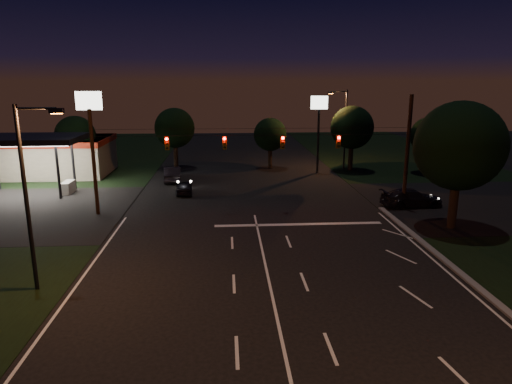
{
  "coord_description": "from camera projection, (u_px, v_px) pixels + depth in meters",
  "views": [
    {
      "loc": [
        -2.08,
        -19.36,
        10.03
      ],
      "look_at": [
        -0.2,
        9.21,
        3.0
      ],
      "focal_mm": 32.0,
      "sensor_mm": 36.0,
      "label": 1
    }
  ],
  "objects": [
    {
      "name": "tree_far_b",
      "position": [
        175.0,
        128.0,
        52.75
      ],
      "size": [
        4.6,
        4.6,
        6.98
      ],
      "color": "black",
      "rests_on": "ground"
    },
    {
      "name": "tree_far_c",
      "position": [
        270.0,
        135.0,
        52.63
      ],
      "size": [
        3.8,
        3.8,
        5.86
      ],
      "color": "black",
      "rests_on": "ground"
    },
    {
      "name": "pole_sign_left_near",
      "position": [
        90.0,
        116.0,
        40.05
      ],
      "size": [
        2.2,
        0.3,
        9.1
      ],
      "color": "black",
      "rests_on": "ground"
    },
    {
      "name": "tree_right_near",
      "position": [
        459.0,
        147.0,
        30.64
      ],
      "size": [
        6.0,
        6.0,
        8.76
      ],
      "color": "black",
      "rests_on": "ground"
    },
    {
      "name": "pole_sign_right",
      "position": [
        319.0,
        116.0,
        49.38
      ],
      "size": [
        1.8,
        0.3,
        8.4
      ],
      "color": "black",
      "rests_on": "ground"
    },
    {
      "name": "tree_far_a",
      "position": [
        76.0,
        136.0,
        48.31
      ],
      "size": [
        4.2,
        4.2,
        6.42
      ],
      "color": "black",
      "rests_on": "ground"
    },
    {
      "name": "car_cross",
      "position": [
        412.0,
        198.0,
        37.05
      ],
      "size": [
        5.15,
        2.42,
        1.45
      ],
      "primitive_type": "imported",
      "rotation": [
        0.0,
        0.0,
        1.65
      ],
      "color": "black",
      "rests_on": "ground"
    },
    {
      "name": "cross_street_right",
      "position": [
        492.0,
        204.0,
        38.06
      ],
      "size": [
        20.0,
        16.0,
        0.02
      ],
      "primitive_type": "cube",
      "color": "black",
      "rests_on": "ground"
    },
    {
      "name": "ground",
      "position": [
        273.0,
        301.0,
        21.28
      ],
      "size": [
        140.0,
        140.0,
        0.0
      ],
      "primitive_type": "plane",
      "color": "black",
      "rests_on": "ground"
    },
    {
      "name": "signal_span",
      "position": [
        254.0,
        142.0,
        34.47
      ],
      "size": [
        24.0,
        0.4,
        1.56
      ],
      "color": "black",
      "rests_on": "ground"
    },
    {
      "name": "utility_pole_right",
      "position": [
        403.0,
        209.0,
        36.58
      ],
      "size": [
        0.3,
        0.3,
        9.0
      ],
      "primitive_type": "cylinder",
      "color": "black",
      "rests_on": "ground"
    },
    {
      "name": "utility_pole_left",
      "position": [
        98.0,
        214.0,
        35.05
      ],
      "size": [
        0.28,
        0.28,
        8.0
      ],
      "primitive_type": "cylinder",
      "color": "black",
      "rests_on": "ground"
    },
    {
      "name": "car_oncoming_b",
      "position": [
        172.0,
        174.0,
        46.37
      ],
      "size": [
        2.05,
        4.71,
        1.51
      ],
      "primitive_type": "imported",
      "rotation": [
        0.0,
        0.0,
        3.24
      ],
      "color": "black",
      "rests_on": "ground"
    },
    {
      "name": "car_oncoming_a",
      "position": [
        184.0,
        187.0,
        41.29
      ],
      "size": [
        1.69,
        3.69,
        1.23
      ],
      "primitive_type": "imported",
      "rotation": [
        0.0,
        0.0,
        3.21
      ],
      "color": "black",
      "rests_on": "ground"
    },
    {
      "name": "center_line",
      "position": [
        291.0,
        384.0,
        15.47
      ],
      "size": [
        0.14,
        40.0,
        0.01
      ],
      "primitive_type": "cube",
      "color": "silver",
      "rests_on": "ground"
    },
    {
      "name": "tree_far_d",
      "position": [
        352.0,
        128.0,
        51.07
      ],
      "size": [
        4.8,
        4.8,
        7.3
      ],
      "color": "black",
      "rests_on": "ground"
    },
    {
      "name": "street_light_left",
      "position": [
        30.0,
        186.0,
        21.25
      ],
      "size": [
        2.2,
        0.35,
        9.0
      ],
      "color": "black",
      "rests_on": "ground"
    },
    {
      "name": "tree_far_e",
      "position": [
        428.0,
        136.0,
        49.79
      ],
      "size": [
        4.0,
        4.0,
        6.18
      ],
      "color": "black",
      "rests_on": "ground"
    },
    {
      "name": "street_light_right_far",
      "position": [
        343.0,
        124.0,
        51.76
      ],
      "size": [
        2.2,
        0.35,
        9.0
      ],
      "color": "black",
      "rests_on": "ground"
    },
    {
      "name": "gas_station",
      "position": [
        41.0,
        154.0,
        48.77
      ],
      "size": [
        14.2,
        16.1,
        5.25
      ],
      "color": "gray",
      "rests_on": "ground"
    },
    {
      "name": "stop_bar",
      "position": [
        299.0,
        224.0,
        32.62
      ],
      "size": [
        12.0,
        0.5,
        0.01
      ],
      "primitive_type": "cube",
      "color": "silver",
      "rests_on": "ground"
    }
  ]
}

